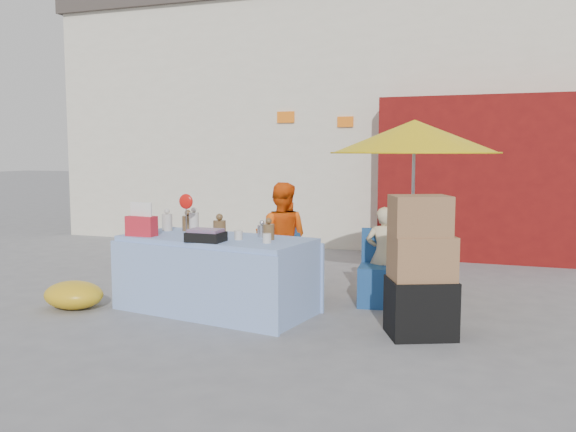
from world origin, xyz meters
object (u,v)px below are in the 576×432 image
at_px(chair_left, 277,275).
at_px(vendor_orange, 281,238).
at_px(market_table, 216,273).
at_px(vendor_beige, 383,255).
at_px(chair_right, 381,283).
at_px(umbrella, 414,137).
at_px(box_stack, 421,272).

bearing_deg(chair_left, vendor_orange, 82.52).
height_order(market_table, vendor_beige, market_table).
distance_m(chair_right, vendor_orange, 1.33).
bearing_deg(vendor_beige, vendor_orange, -6.70).
distance_m(vendor_orange, umbrella, 1.97).
relative_size(market_table, vendor_orange, 1.65).
bearing_deg(box_stack, chair_left, 150.14).
distance_m(chair_left, chair_right, 1.25).
xyz_separation_m(vendor_orange, vendor_beige, (1.25, 0.00, -0.13)).
relative_size(chair_right, vendor_orange, 0.62).
height_order(umbrella, box_stack, umbrella).
relative_size(market_table, chair_left, 2.65).
bearing_deg(box_stack, vendor_beige, 115.87).
xyz_separation_m(umbrella, box_stack, (0.27, -1.33, -1.28)).
relative_size(market_table, umbrella, 1.08).
bearing_deg(vendor_orange, box_stack, 140.34).
bearing_deg(vendor_orange, vendor_beige, 173.30).
height_order(chair_left, vendor_orange, vendor_orange).
height_order(chair_left, chair_right, same).
distance_m(umbrella, box_stack, 1.87).
xyz_separation_m(chair_right, box_stack, (0.58, -1.05, 0.36)).
height_order(market_table, umbrella, umbrella).
height_order(vendor_orange, box_stack, vendor_orange).
distance_m(vendor_beige, umbrella, 1.38).
bearing_deg(market_table, box_stack, 4.80).
bearing_deg(box_stack, market_table, 175.26).
xyz_separation_m(vendor_orange, umbrella, (1.55, 0.15, 1.21)).
bearing_deg(chair_left, umbrella, 3.69).
height_order(chair_left, vendor_beige, vendor_beige).
relative_size(chair_left, umbrella, 0.41).
distance_m(market_table, umbrella, 2.69).
bearing_deg(vendor_beige, box_stack, 109.17).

